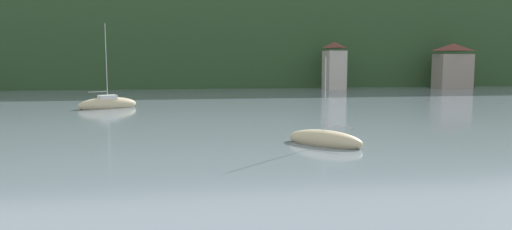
{
  "coord_description": "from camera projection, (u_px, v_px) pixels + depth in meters",
  "views": [
    {
      "loc": [
        -4.23,
        21.15,
        5.51
      ],
      "look_at": [
        0.0,
        48.58,
        2.29
      ],
      "focal_mm": 32.8,
      "sensor_mm": 36.0,
      "label": 1
    }
  ],
  "objects": [
    {
      "name": "wooded_hillside",
      "position": [
        256.0,
        48.0,
        133.16
      ],
      "size": [
        352.0,
        69.39,
        48.39
      ],
      "color": "#2D4C28",
      "rests_on": "ground_plane"
    },
    {
      "name": "sailboat_far_1",
      "position": [
        108.0,
        104.0,
        54.58
      ],
      "size": [
        6.93,
        4.78,
        10.28
      ],
      "rotation": [
        0.0,
        0.0,
        0.47
      ],
      "color": "#CCBC8E",
      "rests_on": "ground_plane"
    },
    {
      "name": "shore_building_central",
      "position": [
        453.0,
        67.0,
        93.83
      ],
      "size": [
        7.06,
        4.48,
        8.98
      ],
      "color": "gray",
      "rests_on": "ground_plane"
    },
    {
      "name": "sailboat_mid_0",
      "position": [
        325.0,
        140.0,
        30.79
      ],
      "size": [
        5.06,
        5.24,
        6.15
      ],
      "rotation": [
        0.0,
        0.0,
        2.32
      ],
      "color": "#CCBC8E",
      "rests_on": "ground_plane"
    },
    {
      "name": "shore_building_westcentral",
      "position": [
        334.0,
        66.0,
        90.44
      ],
      "size": [
        3.63,
        5.26,
        9.16
      ],
      "color": "beige",
      "rests_on": "ground_plane"
    }
  ]
}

